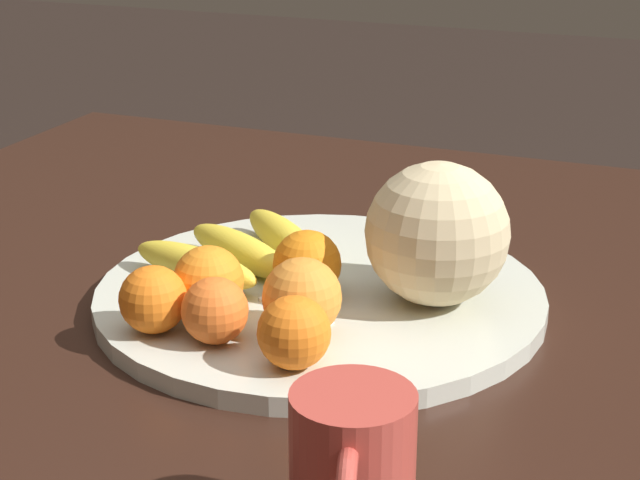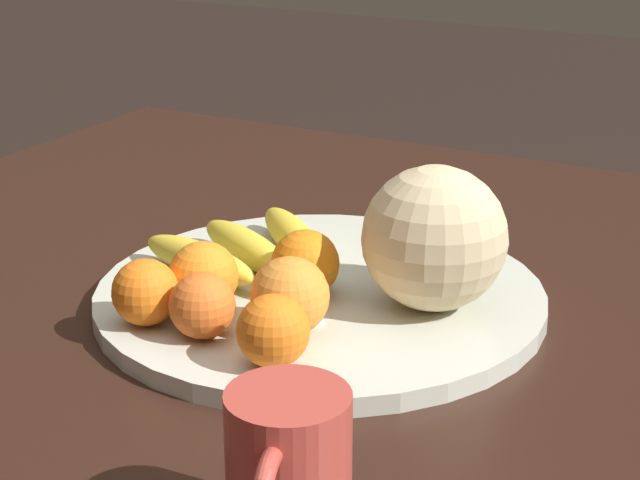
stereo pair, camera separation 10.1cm
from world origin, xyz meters
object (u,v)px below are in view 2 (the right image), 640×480
(orange_back_right, at_px, (145,292))
(produce_tag, at_px, (289,309))
(orange_mid_center, at_px, (204,276))
(ceramic_mug, at_px, (287,473))
(kitchen_table, at_px, (354,389))
(banana_bunch, at_px, (252,248))
(melon, at_px, (436,237))
(fruit_bowl, at_px, (320,296))
(orange_front_left, at_px, (290,296))
(orange_back_left, at_px, (202,306))
(orange_top_small, at_px, (273,331))
(orange_front_right, at_px, (305,264))

(orange_back_right, relative_size, produce_tag, 0.71)
(orange_mid_center, relative_size, ceramic_mug, 0.55)
(kitchen_table, xyz_separation_m, ceramic_mug, (0.13, -0.35, 0.14))
(banana_bunch, bearing_deg, ceramic_mug, 152.67)
(melon, bearing_deg, fruit_bowl, -170.72)
(ceramic_mug, bearing_deg, kitchen_table, 109.81)
(melon, bearing_deg, orange_front_left, -126.95)
(orange_front_left, height_order, orange_back_left, orange_front_left)
(banana_bunch, xyz_separation_m, orange_back_right, (-0.01, -0.16, 0.01))
(orange_front_left, bearing_deg, orange_back_right, -160.54)
(orange_front_left, distance_m, ceramic_mug, 0.28)
(orange_top_small, bearing_deg, orange_back_left, 167.98)
(orange_front_right, bearing_deg, orange_back_left, -106.57)
(orange_back_left, distance_m, produce_tag, 0.09)
(kitchen_table, xyz_separation_m, orange_back_right, (-0.13, -0.16, 0.14))
(orange_mid_center, distance_m, produce_tag, 0.08)
(banana_bunch, xyz_separation_m, orange_front_left, (0.11, -0.12, 0.02))
(kitchen_table, bearing_deg, orange_front_left, -94.19)
(orange_top_small, bearing_deg, orange_back_right, 173.53)
(produce_tag, bearing_deg, melon, 70.85)
(fruit_bowl, relative_size, ceramic_mug, 3.65)
(kitchen_table, relative_size, orange_back_right, 22.22)
(orange_front_right, height_order, orange_mid_center, same)
(orange_top_small, xyz_separation_m, ceramic_mug, (0.12, -0.18, 0.01))
(orange_back_left, relative_size, orange_top_small, 0.95)
(kitchen_table, bearing_deg, produce_tag, -113.99)
(orange_front_left, bearing_deg, banana_bunch, 133.23)
(orange_back_left, xyz_separation_m, orange_top_small, (0.08, -0.02, 0.00))
(banana_bunch, bearing_deg, orange_back_left, 135.14)
(fruit_bowl, bearing_deg, kitchen_table, 23.61)
(kitchen_table, bearing_deg, orange_top_small, -86.77)
(fruit_bowl, bearing_deg, ceramic_mug, -65.05)
(melon, xyz_separation_m, orange_front_right, (-0.12, -0.04, -0.03))
(orange_front_right, xyz_separation_m, orange_mid_center, (-0.07, -0.07, -0.00))
(fruit_bowl, relative_size, orange_mid_center, 6.68)
(fruit_bowl, bearing_deg, banana_bunch, 166.91)
(produce_tag, bearing_deg, kitchen_table, 102.41)
(orange_mid_center, bearing_deg, banana_bunch, 98.79)
(orange_front_left, xyz_separation_m, orange_back_left, (-0.06, -0.04, -0.01))
(kitchen_table, relative_size, orange_top_small, 21.92)
(kitchen_table, xyz_separation_m, orange_top_small, (0.01, -0.17, 0.14))
(orange_back_left, xyz_separation_m, orange_back_right, (-0.06, -0.00, 0.00))
(kitchen_table, relative_size, orange_back_left, 23.03)
(orange_back_left, bearing_deg, melon, 46.43)
(banana_bunch, relative_size, orange_top_small, 3.37)
(orange_back_right, relative_size, ceramic_mug, 0.51)
(fruit_bowl, xyz_separation_m, melon, (0.11, 0.02, 0.07))
(kitchen_table, bearing_deg, ceramic_mug, -70.19)
(orange_top_small, bearing_deg, orange_mid_center, 149.45)
(fruit_bowl, xyz_separation_m, orange_back_right, (-0.10, -0.14, 0.04))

